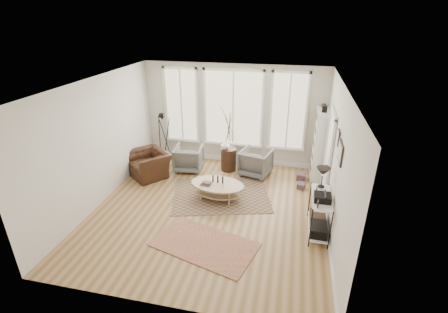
% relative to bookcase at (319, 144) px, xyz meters
% --- Properties ---
extents(room, '(5.50, 5.54, 2.90)m').
position_rel_bookcase_xyz_m(room, '(-2.42, -2.20, 0.47)').
color(room, '#A78151').
rests_on(room, ground).
extents(bay_window, '(4.14, 0.12, 2.24)m').
position_rel_bookcase_xyz_m(bay_window, '(-2.44, 0.49, 0.65)').
color(bay_window, '#D8C189').
rests_on(bay_window, ground).
extents(door, '(0.09, 1.06, 2.22)m').
position_rel_bookcase_xyz_m(door, '(0.13, -1.08, 0.17)').
color(door, white).
rests_on(door, ground).
extents(bookcase, '(0.31, 0.85, 2.06)m').
position_rel_bookcase_xyz_m(bookcase, '(0.00, 0.00, 0.00)').
color(bookcase, white).
rests_on(bookcase, ground).
extents(low_shelf, '(0.38, 1.08, 1.30)m').
position_rel_bookcase_xyz_m(low_shelf, '(-0.06, -2.52, -0.44)').
color(low_shelf, white).
rests_on(low_shelf, ground).
extents(wall_art, '(0.04, 0.88, 0.44)m').
position_rel_bookcase_xyz_m(wall_art, '(0.14, -2.49, 0.92)').
color(wall_art, black).
rests_on(wall_art, ground).
extents(rug_main, '(2.72, 2.31, 0.01)m').
position_rel_bookcase_xyz_m(rug_main, '(-2.33, -1.53, -0.95)').
color(rug_main, brown).
rests_on(rug_main, ground).
extents(rug_runner, '(2.21, 1.61, 0.01)m').
position_rel_bookcase_xyz_m(rug_runner, '(-2.22, -3.45, -0.94)').
color(rug_runner, maroon).
rests_on(rug_runner, ground).
extents(coffee_table, '(1.39, 0.96, 0.60)m').
position_rel_bookcase_xyz_m(coffee_table, '(-2.39, -1.72, -0.63)').
color(coffee_table, tan).
rests_on(coffee_table, ground).
extents(armchair_left, '(0.84, 0.86, 0.71)m').
position_rel_bookcase_xyz_m(armchair_left, '(-3.55, -0.34, -0.60)').
color(armchair_left, slate).
rests_on(armchair_left, ground).
extents(armchair_right, '(0.97, 0.99, 0.74)m').
position_rel_bookcase_xyz_m(armchair_right, '(-1.65, -0.22, -0.59)').
color(armchair_right, slate).
rests_on(armchair_right, ground).
extents(side_table, '(0.44, 0.44, 1.83)m').
position_rel_bookcase_xyz_m(side_table, '(-2.44, -0.10, -0.07)').
color(side_table, '#351D12').
rests_on(side_table, ground).
extents(vase, '(0.28, 0.28, 0.24)m').
position_rel_bookcase_xyz_m(vase, '(-2.52, -0.15, -0.18)').
color(vase, silver).
rests_on(vase, side_table).
extents(accent_chair, '(1.41, 1.39, 0.69)m').
position_rel_bookcase_xyz_m(accent_chair, '(-4.52, -0.92, -0.61)').
color(accent_chair, '#351D12').
rests_on(accent_chair, ground).
extents(tripod_camera, '(0.53, 0.53, 1.51)m').
position_rel_bookcase_xyz_m(tripod_camera, '(-4.43, 0.03, -0.26)').
color(tripod_camera, black).
rests_on(tripod_camera, ground).
extents(book_stack_near, '(0.26, 0.31, 0.18)m').
position_rel_bookcase_xyz_m(book_stack_near, '(-0.39, -0.26, -0.86)').
color(book_stack_near, brown).
rests_on(book_stack_near, ground).
extents(book_stack_far, '(0.23, 0.27, 0.15)m').
position_rel_bookcase_xyz_m(book_stack_far, '(-0.39, -0.75, -0.88)').
color(book_stack_far, brown).
rests_on(book_stack_far, ground).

